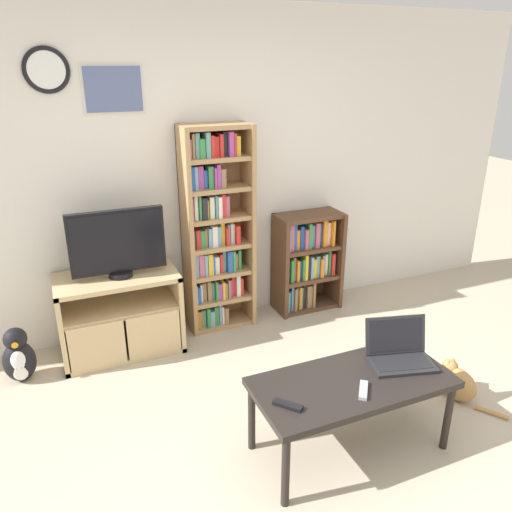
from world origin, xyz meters
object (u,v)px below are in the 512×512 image
Objects in this scene: bookshelf_tall at (215,231)px; laptop at (399,351)px; television at (117,244)px; coffee_table at (352,387)px; remote_near_laptop at (288,405)px; remote_far_from_laptop at (363,390)px; bookshelf_short at (305,260)px; penguin_figurine at (19,357)px; tv_stand at (120,314)px; cat at (456,382)px.

laptop is (0.58, -1.69, -0.31)m from bookshelf_tall.
television reaches higher than coffee_table.
remote_far_from_laptop is (0.44, -0.05, 0.00)m from remote_near_laptop.
coffee_table is 0.45m from remote_near_laptop.
remote_near_laptop is (-0.44, -0.07, 0.06)m from coffee_table.
bookshelf_short is 2.46m from penguin_figurine.
tv_stand is at bearing -175.59° from bookshelf_short.
laptop is at bearing -71.16° from bookshelf_tall.
television is 4.61× the size of remote_near_laptop.
bookshelf_tall is at bearing 133.68° from remote_far_from_laptop.
remote_near_laptop is 0.32× the size of cat.
coffee_table is 2.73× the size of penguin_figurine.
remote_far_from_laptop is (-0.64, -1.86, 0.03)m from bookshelf_short.
remote_near_laptop is 2.09m from penguin_figurine.
television is at bearing 131.75° from cat.
cat is at bearing -26.82° from penguin_figurine.
coffee_table is 1.00m from cat.
tv_stand reaches higher than coffee_table.
remote_far_from_laptop is at bearing -108.98° from bookshelf_short.
remote_near_laptop is (-0.22, -1.82, -0.36)m from bookshelf_tall.
penguin_figurine is at bearing -172.59° from television.
coffee_table is at bearing 176.20° from cat.
remote_near_laptop reaches higher than cat.
tv_stand is 0.80× the size of coffee_table.
tv_stand is 2.50m from cat.
television is 1.67× the size of penguin_figurine.
coffee_table is 0.38m from laptop.
laptop reaches higher than penguin_figurine.
bookshelf_tall is at bearing 9.37° from tv_stand.
bookshelf_tall is 1.82m from laptop.
cat is at bearing 7.30° from coffee_table.
bookshelf_tall is 11.14× the size of remote_far_from_laptop.
television is at bearing -21.38° from tv_stand.
television is 1.61× the size of laptop.
bookshelf_tall is 1.73m from penguin_figurine.
tv_stand reaches higher than remote_near_laptop.
bookshelf_tall reaches higher than laptop.
remote_near_laptop is at bearing -70.98° from television.
coffee_table is at bearing -57.56° from television.
laptop reaches higher than tv_stand.
penguin_figurine is at bearing 90.51° from remote_near_laptop.
remote_far_from_laptop is at bearing -58.89° from tv_stand.
penguin_figurine is (-0.78, -0.10, -0.72)m from television.
television is 0.82m from bookshelf_tall.
tv_stand is 6.04× the size of remote_near_laptop.
television is 4.51× the size of remote_far_from_laptop.
bookshelf_tall is at bearing 10.69° from television.
coffee_table is at bearing -56.92° from tv_stand.
laptop reaches higher than coffee_table.
cat is at bearing -32.53° from remote_near_laptop.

